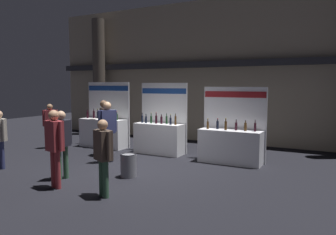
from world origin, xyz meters
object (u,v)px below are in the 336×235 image
Objects in this scene: exhibitor_booth_0 at (104,130)px; visitor_2 at (104,123)px; exhibitor_booth_2 at (231,143)px; visitor_0 at (108,126)px; visitor_3 at (103,151)px; visitor_1 at (0,135)px; visitor_4 at (62,139)px; trash_bin at (128,165)px; visitor_5 at (55,141)px; visitor_6 at (50,122)px; exhibitor_booth_1 at (160,135)px.

visitor_2 is at bearing -50.32° from exhibitor_booth_0.
visitor_0 is (-3.22, -1.64, 0.50)m from exhibitor_booth_2.
visitor_3 is (3.45, -4.22, 0.33)m from exhibitor_booth_0.
visitor_1 is at bearing -146.02° from exhibitor_booth_2.
visitor_2 is at bearing -149.89° from visitor_4.
exhibitor_booth_2 is 3.19m from trash_bin.
exhibitor_booth_0 is at bearing 8.90° from visitor_2.
exhibitor_booth_0 is 4.16m from trash_bin.
visitor_0 is at bearing 145.39° from trash_bin.
visitor_5 is (0.50, -2.46, -0.03)m from visitor_0.
visitor_3 is at bearing -109.12° from exhibitor_booth_2.
visitor_6 is at bearing 159.45° from trash_bin.
exhibitor_booth_1 is 2.91m from trash_bin.
trash_bin is at bearing 137.06° from visitor_4.
exhibitor_booth_1 reaches higher than trash_bin.
visitor_0 is at bearing -61.62° from visitor_6.
visitor_5 is at bearing -63.45° from exhibitor_booth_0.
exhibitor_booth_1 is 1.47× the size of visitor_3.
exhibitor_booth_2 is at bearing -2.05° from exhibitor_booth_0.
visitor_0 is 1.12× the size of visitor_6.
exhibitor_booth_0 is 2.48m from visitor_0.
exhibitor_booth_2 is 4.94m from visitor_5.
visitor_2 is at bearing -49.09° from visitor_6.
exhibitor_booth_0 reaches higher than visitor_1.
exhibitor_booth_2 reaches higher than trash_bin.
exhibitor_booth_1 is at bearing 128.89° from visitor_3.
visitor_4 reaches higher than trash_bin.
visitor_4 reaches higher than visitor_3.
visitor_6 is at bearing -146.08° from exhibitor_booth_0.
visitor_0 reaches higher than visitor_4.
visitor_2 is at bearing -57.71° from visitor_5.
visitor_6 is (-4.63, 1.74, 0.66)m from trash_bin.
exhibitor_booth_1 is 4.00× the size of trash_bin.
exhibitor_booth_2 is at bearing 150.98° from visitor_4.
exhibitor_booth_1 reaches higher than visitor_3.
trash_bin is 1.90m from visitor_0.
visitor_5 is at bearing -139.12° from visitor_0.
exhibitor_booth_1 is at bearing 0.13° from exhibitor_booth_0.
exhibitor_booth_2 reaches higher than visitor_2.
visitor_6 is at bearing 58.51° from visitor_2.
exhibitor_booth_1 is 1.06× the size of exhibitor_booth_2.
visitor_0 is at bearing 151.37° from visitor_3.
exhibitor_booth_2 is 1.28× the size of visitor_5.
trash_bin is at bearing -42.47° from exhibitor_booth_0.
visitor_1 is 3.97m from visitor_3.
visitor_0 is (-1.42, 0.98, 0.79)m from trash_bin.
visitor_1 is (-3.55, -0.98, 0.65)m from trash_bin.
visitor_2 is at bearing 153.44° from visitor_3.
visitor_1 is 2.25m from visitor_4.
visitor_2 is (1.40, 2.69, 0.13)m from visitor_1.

